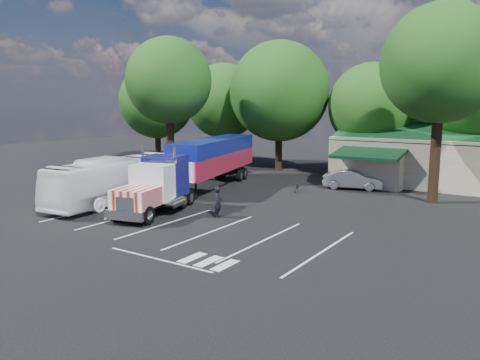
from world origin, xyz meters
The scene contains 12 objects.
ground centered at (0.00, 0.00, 0.00)m, with size 120.00×120.00×0.00m, color black.
tree_row_a centered at (-22.00, 16.50, 7.16)m, with size 9.00×9.00×11.68m.
tree_row_b centered at (-13.00, 17.80, 7.13)m, with size 8.40×8.40×11.35m.
tree_row_c centered at (-5.00, 16.20, 8.04)m, with size 10.00×10.00×13.05m.
tree_row_d centered at (4.00, 17.50, 6.58)m, with size 8.00×8.00×10.60m.
tree_near_left centered at (-10.50, 6.00, 8.81)m, with size 7.60×7.60×12.65m.
tree_near_right centered at (11.50, 8.50, 9.46)m, with size 8.00×8.00×13.50m.
semi_truck centered at (-4.22, 2.56, 2.37)m, with size 7.35×19.96×4.19m.
woman centered at (1.60, -3.25, 0.95)m, with size 0.69×0.45×1.89m, color black.
bicycle centered at (1.80, 6.89, 0.45)m, with size 0.60×1.72×0.90m, color black.
tour_bus centered at (-7.00, -3.55, 1.59)m, with size 2.68×11.45×3.19m, color white.
silver_sedan centered at (5.00, 10.50, 0.77)m, with size 1.64×4.69×1.55m, color #B0B3B8.
Camera 1 is at (18.00, -25.56, 6.81)m, focal length 35.00 mm.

